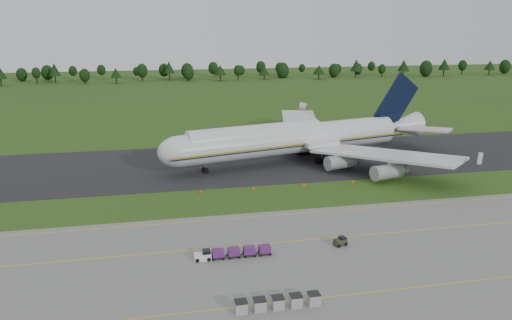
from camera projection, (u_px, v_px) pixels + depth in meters
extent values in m
plane|color=#2A4B16|center=(235.00, 200.00, 103.39)|extent=(600.00, 600.00, 0.00)
cube|color=slate|center=(273.00, 280.00, 71.27)|extent=(300.00, 52.00, 0.06)
cube|color=black|center=(218.00, 164.00, 129.82)|extent=(300.00, 40.00, 0.08)
cube|color=#DEB80D|center=(257.00, 244.00, 82.60)|extent=(300.00, 0.25, 0.01)
cube|color=#DEB80D|center=(284.00, 302.00, 65.60)|extent=(300.00, 0.20, 0.01)
cube|color=#DEB80D|center=(244.00, 218.00, 93.93)|extent=(120.00, 0.20, 0.01)
cylinder|color=black|center=(1.00, 82.00, 287.51)|extent=(0.70, 0.70, 4.07)
cone|color=#193613|center=(0.00, 73.00, 286.00)|extent=(7.37, 7.37, 7.24)
cylinder|color=black|center=(37.00, 80.00, 297.46)|extent=(0.70, 0.70, 4.27)
sphere|color=#193613|center=(36.00, 73.00, 296.29)|extent=(5.08, 5.08, 5.08)
cylinder|color=black|center=(55.00, 79.00, 302.18)|extent=(0.70, 0.70, 4.31)
cone|color=#193613|center=(54.00, 69.00, 300.59)|extent=(6.73, 6.73, 7.67)
cylinder|color=black|center=(85.00, 81.00, 298.53)|extent=(0.70, 0.70, 3.27)
sphere|color=#193613|center=(85.00, 75.00, 297.64)|extent=(6.20, 6.20, 6.20)
cylinder|color=black|center=(116.00, 81.00, 299.65)|extent=(0.70, 0.70, 3.38)
cone|color=#193613|center=(116.00, 73.00, 298.40)|extent=(6.51, 6.51, 6.00)
cylinder|color=black|center=(142.00, 78.00, 311.75)|extent=(0.70, 0.70, 4.23)
sphere|color=#193613|center=(142.00, 71.00, 310.59)|extent=(6.73, 6.73, 6.73)
cylinder|color=black|center=(169.00, 77.00, 316.15)|extent=(0.70, 0.70, 4.31)
cone|color=#193613|center=(169.00, 67.00, 314.55)|extent=(6.91, 6.91, 7.67)
cylinder|color=black|center=(189.00, 78.00, 311.91)|extent=(0.70, 0.70, 3.34)
sphere|color=#193613|center=(188.00, 73.00, 310.99)|extent=(6.74, 6.74, 6.74)
cylinder|color=black|center=(220.00, 78.00, 313.20)|extent=(0.70, 0.70, 3.53)
cone|color=#193613|center=(220.00, 70.00, 311.90)|extent=(8.18, 8.18, 6.28)
cylinder|color=black|center=(238.00, 77.00, 316.85)|extent=(0.70, 0.70, 4.01)
sphere|color=#193613|center=(238.00, 70.00, 315.75)|extent=(5.28, 5.28, 5.28)
cylinder|color=black|center=(264.00, 77.00, 321.61)|extent=(0.70, 0.70, 2.91)
cone|color=#193613|center=(264.00, 71.00, 320.54)|extent=(7.26, 7.26, 5.18)
cylinder|color=black|center=(283.00, 75.00, 330.22)|extent=(0.70, 0.70, 3.06)
sphere|color=#193613|center=(283.00, 71.00, 329.38)|extent=(8.24, 8.24, 8.24)
cylinder|color=black|center=(319.00, 77.00, 322.95)|extent=(0.70, 0.70, 3.20)
cone|color=#193613|center=(319.00, 70.00, 321.76)|extent=(8.06, 8.06, 5.69)
cylinder|color=black|center=(334.00, 75.00, 332.79)|extent=(0.70, 0.70, 3.01)
sphere|color=#193613|center=(334.00, 70.00, 331.97)|extent=(7.02, 7.02, 7.02)
cylinder|color=black|center=(356.00, 74.00, 331.97)|extent=(0.70, 0.70, 4.28)
cone|color=#193613|center=(356.00, 65.00, 330.39)|extent=(7.58, 7.58, 7.61)
cylinder|color=black|center=(382.00, 74.00, 335.50)|extent=(0.70, 0.70, 3.44)
sphere|color=#193613|center=(382.00, 69.00, 334.56)|extent=(5.07, 5.07, 5.07)
cylinder|color=black|center=(403.00, 74.00, 332.40)|extent=(0.70, 0.70, 4.17)
cone|color=#193613|center=(404.00, 65.00, 330.85)|extent=(7.93, 7.93, 7.42)
cylinder|color=black|center=(426.00, 74.00, 337.56)|extent=(0.70, 0.70, 3.54)
sphere|color=#193613|center=(426.00, 69.00, 336.59)|extent=(8.42, 8.42, 8.42)
cylinder|color=black|center=(444.00, 73.00, 340.05)|extent=(0.70, 0.70, 4.28)
cone|color=#193613|center=(444.00, 64.00, 338.46)|extent=(7.74, 7.74, 7.62)
cylinder|color=black|center=(462.00, 71.00, 351.91)|extent=(0.70, 0.70, 4.11)
sphere|color=#193613|center=(463.00, 65.00, 350.78)|extent=(5.89, 5.89, 5.89)
cylinder|color=black|center=(489.00, 72.00, 348.17)|extent=(0.70, 0.70, 3.59)
cone|color=#193613|center=(490.00, 65.00, 346.84)|extent=(7.62, 7.62, 6.38)
cylinder|color=black|center=(504.00, 72.00, 353.67)|extent=(0.70, 0.70, 3.44)
sphere|color=#193613|center=(505.00, 67.00, 352.73)|extent=(7.50, 7.50, 7.50)
cylinder|color=silver|center=(292.00, 139.00, 130.24)|extent=(60.94, 21.50, 7.55)
cylinder|color=silver|center=(256.00, 136.00, 125.50)|extent=(36.06, 14.03, 5.89)
sphere|color=silver|center=(179.00, 151.00, 117.87)|extent=(7.55, 7.55, 7.55)
cone|color=silver|center=(401.00, 126.00, 144.82)|extent=(12.89, 9.66, 7.18)
cube|color=gold|center=(299.00, 145.00, 127.09)|extent=(65.32, 15.68, 0.37)
cube|color=silver|center=(385.00, 155.00, 118.72)|extent=(30.77, 34.21, 0.58)
cube|color=silver|center=(301.00, 124.00, 153.74)|extent=(17.99, 37.10, 0.58)
cylinder|color=gray|center=(340.00, 162.00, 122.18)|extent=(7.92, 4.97, 3.36)
cylinder|color=gray|center=(387.00, 172.00, 114.15)|extent=(7.92, 4.97, 3.36)
cylinder|color=gray|center=(289.00, 140.00, 145.28)|extent=(7.92, 4.97, 3.36)
cylinder|color=gray|center=(285.00, 131.00, 157.42)|extent=(7.92, 4.97, 3.36)
cube|color=black|center=(396.00, 102.00, 141.87)|extent=(15.01, 4.12, 16.85)
cube|color=silver|center=(425.00, 129.00, 138.50)|extent=(13.77, 13.68, 0.47)
cube|color=silver|center=(388.00, 119.00, 152.25)|extent=(9.81, 14.77, 0.47)
cylinder|color=slate|center=(205.00, 168.00, 121.75)|extent=(0.38, 0.38, 2.31)
cylinder|color=black|center=(205.00, 170.00, 121.87)|extent=(1.55, 1.24, 1.36)
cylinder|color=slate|center=(322.00, 159.00, 129.99)|extent=(0.38, 0.38, 2.31)
cylinder|color=black|center=(322.00, 161.00, 130.12)|extent=(1.55, 1.24, 1.36)
cylinder|color=slate|center=(303.00, 151.00, 138.24)|extent=(0.38, 0.38, 2.31)
cylinder|color=black|center=(303.00, 153.00, 138.37)|extent=(1.55, 1.24, 1.36)
cube|color=white|center=(203.00, 257.00, 77.11)|extent=(2.58, 1.39, 1.09)
cylinder|color=black|center=(197.00, 261.00, 76.35)|extent=(0.59, 0.22, 0.59)
cube|color=black|center=(218.00, 256.00, 77.62)|extent=(1.98, 1.49, 0.12)
cube|color=#531D61|center=(218.00, 253.00, 77.46)|extent=(1.78, 1.39, 1.09)
cylinder|color=black|center=(213.00, 260.00, 76.86)|extent=(0.34, 0.15, 0.34)
cube|color=black|center=(234.00, 255.00, 78.09)|extent=(1.98, 1.49, 0.12)
cube|color=#531D61|center=(234.00, 251.00, 77.93)|extent=(1.78, 1.39, 1.09)
cylinder|color=black|center=(229.00, 258.00, 77.33)|extent=(0.34, 0.15, 0.34)
cube|color=black|center=(249.00, 253.00, 78.57)|extent=(1.98, 1.49, 0.12)
cube|color=#531D61|center=(249.00, 250.00, 78.41)|extent=(1.78, 1.39, 1.09)
cylinder|color=black|center=(245.00, 257.00, 77.81)|extent=(0.34, 0.15, 0.34)
cube|color=black|center=(265.00, 252.00, 79.05)|extent=(1.98, 1.49, 0.12)
cube|color=#531D61|center=(265.00, 249.00, 78.89)|extent=(1.78, 1.39, 1.09)
cylinder|color=black|center=(261.00, 256.00, 78.28)|extent=(0.34, 0.15, 0.34)
cylinder|color=black|center=(203.00, 258.00, 77.17)|extent=(0.59, 0.22, 0.59)
cube|color=#2B2F21|center=(340.00, 242.00, 82.14)|extent=(2.32, 1.76, 1.13)
cylinder|color=black|center=(337.00, 246.00, 81.49)|extent=(0.58, 0.21, 0.58)
cylinder|color=black|center=(343.00, 242.00, 82.93)|extent=(0.58, 0.21, 0.58)
cube|color=#9B9B9B|center=(241.00, 307.00, 63.07)|extent=(1.50, 1.50, 1.50)
cube|color=black|center=(241.00, 301.00, 62.86)|extent=(1.60, 1.60, 0.08)
cube|color=#9B9B9B|center=(260.00, 305.00, 63.53)|extent=(1.50, 1.50, 1.50)
cube|color=black|center=(260.00, 299.00, 63.32)|extent=(1.60, 1.60, 0.08)
cube|color=#9B9B9B|center=(278.00, 303.00, 63.99)|extent=(1.50, 1.50, 1.50)
cube|color=black|center=(278.00, 297.00, 63.78)|extent=(1.60, 1.60, 0.08)
cube|color=#9B9B9B|center=(296.00, 301.00, 64.45)|extent=(1.50, 1.50, 1.50)
cube|color=black|center=(296.00, 295.00, 64.24)|extent=(1.60, 1.60, 0.08)
cube|color=#9B9B9B|center=(314.00, 299.00, 64.91)|extent=(1.50, 1.50, 1.50)
cube|color=black|center=(314.00, 294.00, 64.70)|extent=(1.60, 1.60, 0.08)
cube|color=#DF5A07|center=(201.00, 192.00, 107.34)|extent=(0.50, 0.12, 0.60)
cube|color=black|center=(201.00, 193.00, 107.41)|extent=(0.30, 0.30, 0.04)
cube|color=#DF5A07|center=(254.00, 189.00, 109.56)|extent=(0.50, 0.12, 0.60)
cube|color=black|center=(254.00, 190.00, 109.64)|extent=(0.30, 0.30, 0.04)
cube|color=#DF5A07|center=(304.00, 185.00, 111.79)|extent=(0.50, 0.12, 0.60)
cube|color=black|center=(304.00, 186.00, 111.86)|extent=(0.30, 0.30, 0.04)
cube|color=#DF5A07|center=(353.00, 182.00, 114.02)|extent=(0.50, 0.12, 0.60)
cube|color=black|center=(353.00, 183.00, 114.09)|extent=(0.30, 0.30, 0.04)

